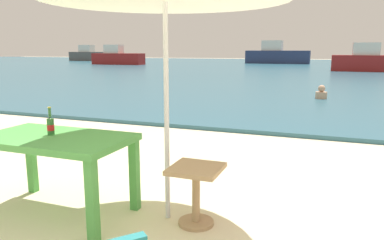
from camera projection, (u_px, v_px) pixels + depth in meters
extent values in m
cube|color=#2D6075|center=(319.00, 68.00, 29.71)|extent=(120.00, 50.00, 0.08)
cube|color=#4C9E47|center=(54.00, 139.00, 3.43)|extent=(1.40, 0.80, 0.06)
cube|color=#4C9E47|center=(92.00, 202.00, 2.97)|extent=(0.08, 0.08, 0.70)
cube|color=#4C9E47|center=(31.00, 161.00, 4.04)|extent=(0.08, 0.08, 0.70)
cube|color=#4C9E47|center=(135.00, 175.00, 3.59)|extent=(0.08, 0.08, 0.70)
cylinder|color=#2D662D|center=(51.00, 127.00, 3.47)|extent=(0.06, 0.06, 0.16)
cone|color=#2D662D|center=(50.00, 119.00, 3.45)|extent=(0.06, 0.06, 0.03)
cylinder|color=#2D662D|center=(50.00, 112.00, 3.44)|extent=(0.03, 0.03, 0.09)
cylinder|color=red|center=(51.00, 127.00, 3.47)|extent=(0.07, 0.07, 0.05)
cylinder|color=gold|center=(49.00, 107.00, 3.43)|extent=(0.03, 0.03, 0.01)
cylinder|color=silver|center=(166.00, 95.00, 3.26)|extent=(0.04, 0.04, 2.30)
cube|color=tan|center=(196.00, 169.00, 3.24)|extent=(0.44, 0.44, 0.04)
cylinder|color=tan|center=(196.00, 198.00, 3.30)|extent=(0.07, 0.07, 0.50)
cylinder|color=tan|center=(196.00, 222.00, 3.34)|extent=(0.32, 0.32, 0.03)
cylinder|color=tan|center=(321.00, 95.00, 11.19)|extent=(0.34, 0.34, 0.20)
sphere|color=tan|center=(322.00, 88.00, 11.15)|extent=(0.21, 0.21, 0.21)
cube|color=maroon|center=(373.00, 63.00, 24.78)|extent=(5.21, 1.42, 1.07)
cube|color=silver|center=(366.00, 49.00, 24.77)|extent=(1.66, 1.07, 0.83)
cube|color=#4C4C4C|center=(90.00, 56.00, 47.08)|extent=(5.46, 1.49, 1.12)
cube|color=silver|center=(87.00, 48.00, 47.07)|extent=(1.74, 1.12, 0.87)
cube|color=maroon|center=(118.00, 59.00, 36.08)|extent=(5.20, 1.42, 1.06)
cube|color=silver|center=(114.00, 49.00, 36.06)|extent=(1.65, 1.06, 0.83)
cube|color=navy|center=(277.00, 57.00, 38.41)|extent=(6.44, 1.76, 1.32)
cube|color=silver|center=(272.00, 46.00, 38.39)|extent=(2.05, 1.32, 1.02)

